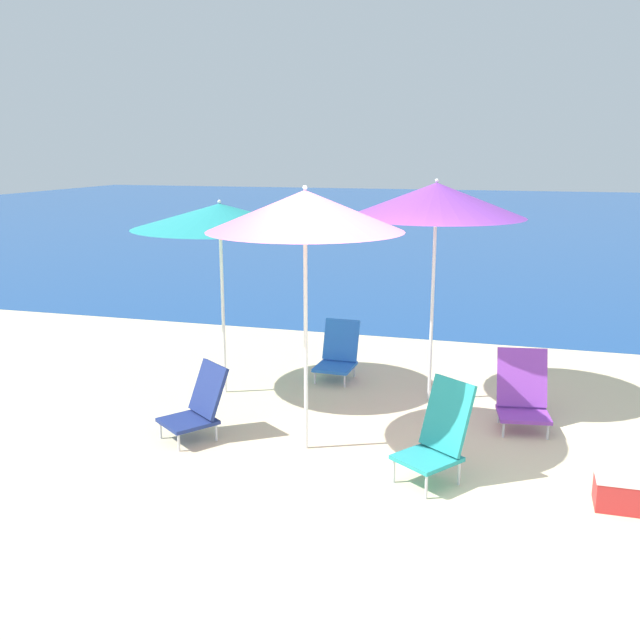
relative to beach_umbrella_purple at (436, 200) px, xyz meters
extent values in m
plane|color=beige|center=(-0.03, -2.32, -2.20)|extent=(60.00, 60.00, 0.00)
cube|color=#19478C|center=(-0.03, 22.55, -2.20)|extent=(60.00, 40.00, 0.01)
cylinder|color=white|center=(0.00, 0.00, -1.19)|extent=(0.04, 0.04, 2.03)
cone|color=purple|center=(0.00, 0.00, 0.00)|extent=(1.88, 1.88, 0.36)
sphere|color=white|center=(0.00, 0.00, 0.20)|extent=(0.04, 0.04, 0.04)
cylinder|color=white|center=(-2.29, -0.39, -1.26)|extent=(0.04, 0.04, 1.88)
cone|color=teal|center=(-2.29, -0.39, -0.19)|extent=(1.93, 1.93, 0.27)
sphere|color=white|center=(-2.29, -0.39, -0.03)|extent=(0.04, 0.04, 0.04)
cylinder|color=white|center=(-0.93, -1.65, -1.19)|extent=(0.04, 0.04, 2.03)
cone|color=pink|center=(-0.93, -1.65, 0.00)|extent=(1.74, 1.74, 0.36)
sphere|color=white|center=(-0.93, -1.65, 0.20)|extent=(0.04, 0.04, 0.04)
cylinder|color=silver|center=(-0.02, -2.13, -2.10)|extent=(0.02, 0.02, 0.21)
cylinder|color=silver|center=(0.28, -2.35, -2.10)|extent=(0.02, 0.02, 0.21)
cylinder|color=silver|center=(0.21, -1.81, -2.10)|extent=(0.02, 0.02, 0.21)
cylinder|color=silver|center=(0.51, -2.03, -2.10)|extent=(0.02, 0.02, 0.21)
cube|color=teal|center=(0.24, -2.08, -1.98)|extent=(0.62, 0.63, 0.04)
cube|color=teal|center=(0.38, -1.89, -1.65)|extent=(0.48, 0.43, 0.60)
cylinder|color=silver|center=(-1.37, 0.16, -2.13)|extent=(0.02, 0.02, 0.15)
cylinder|color=silver|center=(-1.01, 0.14, -2.13)|extent=(0.02, 0.02, 0.15)
cylinder|color=silver|center=(-1.36, 0.58, -2.13)|extent=(0.02, 0.02, 0.15)
cylinder|color=silver|center=(-0.99, 0.57, -2.13)|extent=(0.02, 0.02, 0.15)
cube|color=blue|center=(-1.18, 0.36, -2.03)|extent=(0.46, 0.52, 0.04)
cube|color=blue|center=(-1.17, 0.61, -1.76)|extent=(0.44, 0.21, 0.49)
cylinder|color=silver|center=(0.83, -0.89, -2.13)|extent=(0.02, 0.02, 0.15)
cylinder|color=silver|center=(1.25, -0.83, -2.13)|extent=(0.02, 0.02, 0.15)
cylinder|color=silver|center=(0.78, -0.51, -2.13)|extent=(0.02, 0.02, 0.15)
cylinder|color=silver|center=(1.19, -0.45, -2.13)|extent=(0.02, 0.02, 0.15)
cube|color=purple|center=(1.01, -0.67, -2.03)|extent=(0.55, 0.52, 0.04)
cube|color=purple|center=(0.98, -0.45, -1.72)|extent=(0.52, 0.30, 0.57)
cylinder|color=silver|center=(-2.35, -1.82, -2.12)|extent=(0.02, 0.02, 0.17)
cylinder|color=silver|center=(-2.05, -2.05, -2.12)|extent=(0.02, 0.02, 0.17)
cylinder|color=silver|center=(-2.12, -1.50, -2.12)|extent=(0.02, 0.02, 0.17)
cylinder|color=silver|center=(-1.81, -1.73, -2.12)|extent=(0.02, 0.02, 0.17)
cube|color=navy|center=(-2.08, -1.77, -2.01)|extent=(0.64, 0.64, 0.04)
cube|color=navy|center=(-1.94, -1.59, -1.74)|extent=(0.49, 0.45, 0.49)
cube|color=#B72828|center=(1.75, -2.07, -2.09)|extent=(0.37, 0.31, 0.24)
cube|color=white|center=(1.75, -2.07, -1.94)|extent=(0.39, 0.32, 0.06)
camera|label=1|loc=(0.88, -7.59, 0.52)|focal=40.00mm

